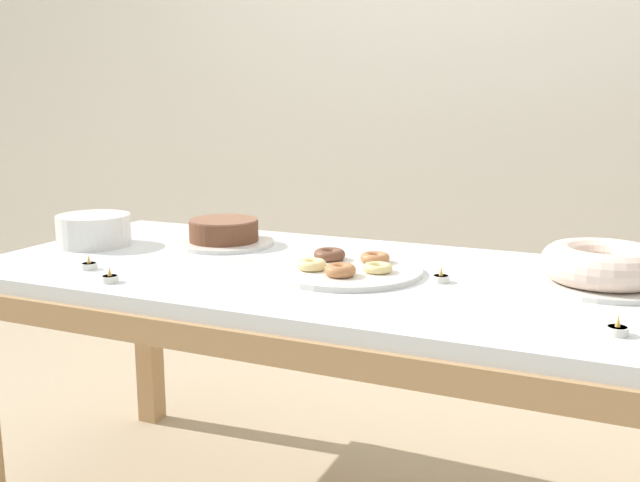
% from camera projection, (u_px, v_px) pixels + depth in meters
% --- Properties ---
extents(wall_back, '(8.00, 0.10, 2.60)m').
position_uv_depth(wall_back, '(471.00, 59.00, 2.97)').
color(wall_back, silver).
rests_on(wall_back, ground).
extents(dining_table, '(1.86, 0.84, 0.72)m').
position_uv_depth(dining_table, '(335.00, 303.00, 1.79)').
color(dining_table, silver).
rests_on(dining_table, ground).
extents(cake_chocolate_round, '(0.29, 0.29, 0.08)m').
position_uv_depth(cake_chocolate_round, '(224.00, 234.00, 2.08)').
color(cake_chocolate_round, silver).
rests_on(cake_chocolate_round, dining_table).
extents(cake_golden_bundt, '(0.31, 0.31, 0.10)m').
position_uv_depth(cake_golden_bundt, '(603.00, 267.00, 1.61)').
color(cake_golden_bundt, silver).
rests_on(cake_golden_bundt, dining_table).
extents(pastry_platter, '(0.38, 0.38, 0.04)m').
position_uv_depth(pastry_platter, '(345.00, 268.00, 1.74)').
color(pastry_platter, silver).
rests_on(pastry_platter, dining_table).
extents(plate_stack, '(0.21, 0.21, 0.09)m').
position_uv_depth(plate_stack, '(94.00, 230.00, 2.07)').
color(plate_stack, silver).
rests_on(plate_stack, dining_table).
extents(tealight_right_edge, '(0.04, 0.04, 0.04)m').
position_uv_depth(tealight_right_edge, '(110.00, 278.00, 1.66)').
color(tealight_right_edge, silver).
rests_on(tealight_right_edge, dining_table).
extents(tealight_centre, '(0.04, 0.04, 0.04)m').
position_uv_depth(tealight_centre, '(617.00, 330.00, 1.29)').
color(tealight_centre, silver).
rests_on(tealight_centre, dining_table).
extents(tealight_near_front, '(0.04, 0.04, 0.04)m').
position_uv_depth(tealight_near_front, '(441.00, 278.00, 1.66)').
color(tealight_near_front, silver).
rests_on(tealight_near_front, dining_table).
extents(tealight_near_cakes, '(0.04, 0.04, 0.04)m').
position_uv_depth(tealight_near_cakes, '(89.00, 265.00, 1.78)').
color(tealight_near_cakes, silver).
rests_on(tealight_near_cakes, dining_table).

